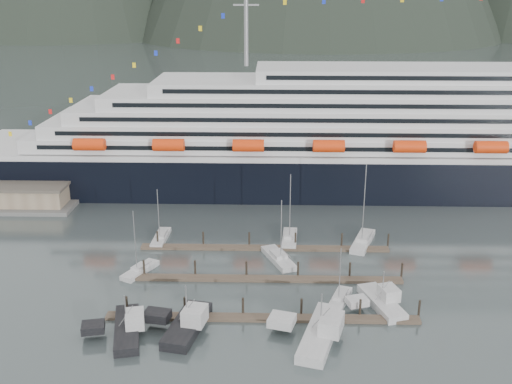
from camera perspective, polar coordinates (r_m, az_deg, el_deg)
ground at (r=102.34m, az=3.53°, el=-9.16°), size 1600.00×1600.00×0.00m
cruise_ship at (r=153.41m, az=14.27°, el=4.71°), size 210.00×30.40×50.30m
dock_near at (r=93.46m, az=0.65°, el=-11.84°), size 48.18×2.28×3.20m
dock_mid at (r=104.84m, az=0.76°, el=-8.21°), size 48.18×2.28×3.20m
dock_far at (r=116.57m, az=0.85°, el=-5.30°), size 48.18×2.28×3.20m
sailboat_a at (r=109.23m, az=-10.98°, el=-7.36°), size 5.79×8.59×12.41m
sailboat_c at (r=111.67m, az=2.16°, el=-6.38°), size 6.72×10.87×12.84m
sailboat_e at (r=122.03m, az=-9.05°, el=-4.36°), size 2.73×9.44×11.44m
sailboat_f at (r=120.17m, az=3.22°, el=-4.49°), size 3.39×9.81×14.74m
sailboat_g at (r=120.61m, az=10.13°, el=-4.68°), size 6.56×11.92×17.28m
sailboat_h at (r=98.90m, az=7.97°, el=-10.13°), size 4.94×8.31×10.17m
trawler_a at (r=91.74m, az=-12.30°, el=-12.54°), size 9.51×12.90×6.84m
trawler_b at (r=91.10m, az=-6.67°, el=-12.37°), size 9.95×12.90×8.07m
trawler_c at (r=89.25m, az=6.04°, el=-13.08°), size 11.82×15.75×7.82m
trawler_d at (r=98.57m, az=11.81°, el=-10.16°), size 9.24×11.75×6.68m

